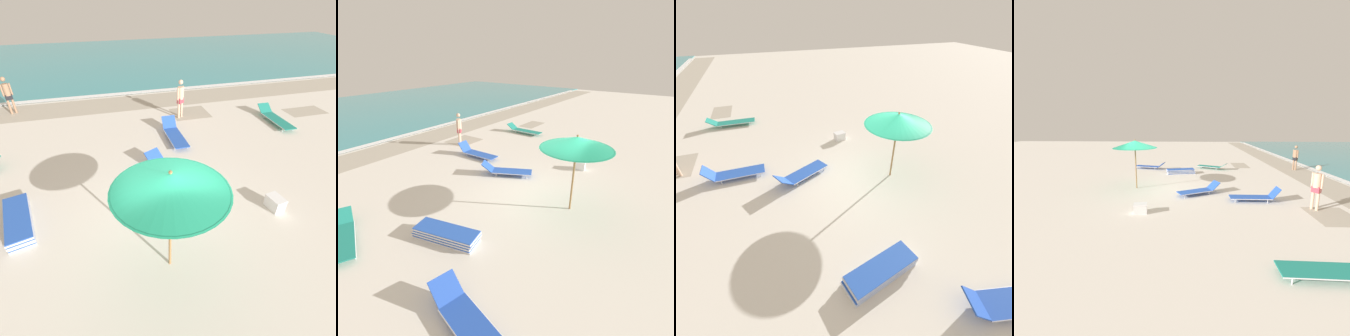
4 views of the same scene
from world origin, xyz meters
The scene contains 11 objects.
ground_plane centered at (0.00, 0.01, -0.08)m, with size 60.00×60.00×0.16m.
beach_umbrella centered at (-0.10, -0.87, 2.27)m, with size 2.22×2.22×2.53m.
lounger_stack centered at (-3.53, 1.27, 0.16)m, with size 1.04×1.98×0.32m.
sun_lounger_under_umbrella centered at (6.60, 5.08, 0.20)m, with size 0.66×2.35×0.50m.
sun_lounger_beside_umbrella centered at (1.68, 4.74, 0.22)m, with size 0.64×2.09×0.62m.
sun_lounger_near_water_left centered at (-5.24, 3.47, 0.20)m, with size 1.47×2.23×0.48m.
sun_lounger_near_water_right centered at (0.83, 2.34, 0.21)m, with size 1.48×2.11×0.53m.
sun_lounger_mid_beach_solo centered at (-5.09, -1.08, 0.21)m, with size 1.12×2.33×0.53m.
beachgoer_wading_adult centered at (2.57, 6.78, 1.00)m, with size 0.39×0.31×1.76m.
beachgoer_shoreline_child centered at (-5.17, 9.40, 1.00)m, with size 0.42×0.29×1.76m.
cooler_box centered at (3.20, 0.08, 0.19)m, with size 0.43×0.55×0.37m.
Camera 4 is at (11.06, 1.98, 3.32)m, focal length 24.00 mm.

